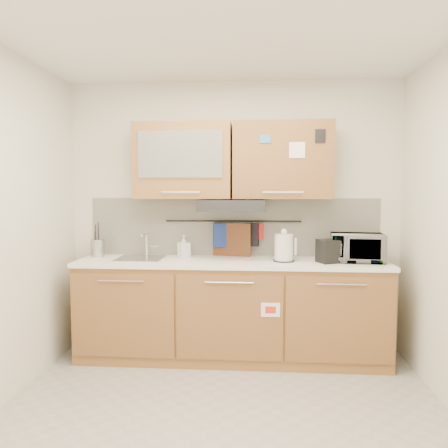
# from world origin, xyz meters

# --- Properties ---
(floor) EXTENTS (3.20, 3.20, 0.00)m
(floor) POSITION_xyz_m (0.00, 0.00, 0.00)
(floor) COLOR #9E9993
(floor) RESTS_ON ground
(ceiling) EXTENTS (3.20, 3.20, 0.00)m
(ceiling) POSITION_xyz_m (0.00, 0.00, 2.60)
(ceiling) COLOR white
(ceiling) RESTS_ON wall_back
(wall_back) EXTENTS (3.20, 0.00, 3.20)m
(wall_back) POSITION_xyz_m (0.00, 1.50, 1.30)
(wall_back) COLOR silver
(wall_back) RESTS_ON ground
(base_cabinet) EXTENTS (2.80, 0.64, 0.88)m
(base_cabinet) POSITION_xyz_m (0.00, 1.19, 0.41)
(base_cabinet) COLOR #AC6C3D
(base_cabinet) RESTS_ON floor
(countertop) EXTENTS (2.82, 0.62, 0.04)m
(countertop) POSITION_xyz_m (0.00, 1.19, 0.90)
(countertop) COLOR white
(countertop) RESTS_ON base_cabinet
(backsplash) EXTENTS (2.80, 0.02, 0.56)m
(backsplash) POSITION_xyz_m (0.00, 1.49, 1.20)
(backsplash) COLOR silver
(backsplash) RESTS_ON countertop
(upper_cabinets) EXTENTS (1.82, 0.37, 0.70)m
(upper_cabinets) POSITION_xyz_m (-0.00, 1.32, 1.83)
(upper_cabinets) COLOR #AC6C3D
(upper_cabinets) RESTS_ON wall_back
(range_hood) EXTENTS (0.60, 0.46, 0.10)m
(range_hood) POSITION_xyz_m (0.00, 1.25, 1.42)
(range_hood) COLOR black
(range_hood) RESTS_ON upper_cabinets
(sink) EXTENTS (0.42, 0.40, 0.26)m
(sink) POSITION_xyz_m (-0.85, 1.21, 0.92)
(sink) COLOR silver
(sink) RESTS_ON countertop
(utensil_rail) EXTENTS (1.30, 0.02, 0.02)m
(utensil_rail) POSITION_xyz_m (0.00, 1.45, 1.26)
(utensil_rail) COLOR black
(utensil_rail) RESTS_ON backsplash
(utensil_crock) EXTENTS (0.18, 0.18, 0.33)m
(utensil_crock) POSITION_xyz_m (-1.30, 1.32, 1.01)
(utensil_crock) COLOR #ACABB0
(utensil_crock) RESTS_ON countertop
(kettle) EXTENTS (0.22, 0.21, 0.29)m
(kettle) POSITION_xyz_m (0.47, 1.15, 1.04)
(kettle) COLOR silver
(kettle) RESTS_ON countertop
(toaster) EXTENTS (0.31, 0.26, 0.21)m
(toaster) POSITION_xyz_m (0.91, 1.13, 1.03)
(toaster) COLOR black
(toaster) RESTS_ON countertop
(microwave) EXTENTS (0.48, 0.35, 0.25)m
(microwave) POSITION_xyz_m (1.13, 1.19, 1.05)
(microwave) COLOR #999999
(microwave) RESTS_ON countertop
(soap_bottle) EXTENTS (0.14, 0.14, 0.21)m
(soap_bottle) POSITION_xyz_m (-0.46, 1.31, 1.03)
(soap_bottle) COLOR #999999
(soap_bottle) RESTS_ON countertop
(cutting_board) EXTENTS (0.37, 0.11, 0.46)m
(cutting_board) POSITION_xyz_m (-0.01, 1.44, 1.01)
(cutting_board) COLOR brown
(cutting_board) RESTS_ON utensil_rail
(oven_mitt) EXTENTS (0.14, 0.07, 0.23)m
(oven_mitt) POSITION_xyz_m (-0.12, 1.44, 1.13)
(oven_mitt) COLOR navy
(oven_mitt) RESTS_ON utensil_rail
(dark_pouch) EXTENTS (0.15, 0.08, 0.22)m
(dark_pouch) POSITION_xyz_m (0.18, 1.44, 1.13)
(dark_pouch) COLOR black
(dark_pouch) RESTS_ON utensil_rail
(pot_holder) EXTENTS (0.13, 0.05, 0.15)m
(pot_holder) POSITION_xyz_m (0.23, 1.44, 1.16)
(pot_holder) COLOR red
(pot_holder) RESTS_ON utensil_rail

